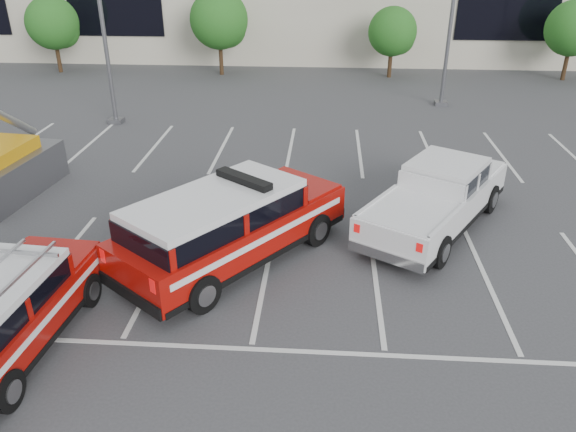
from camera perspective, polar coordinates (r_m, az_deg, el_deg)
name	(u,v)px	position (r m, az deg, el deg)	size (l,w,h in m)	color
ground	(266,274)	(14.00, -2.27, -5.87)	(120.00, 120.00, 0.00)	#3A3A3D
stall_markings	(281,198)	(17.93, -0.75, 1.86)	(23.00, 15.00, 0.01)	silver
tree_left	(54,25)	(37.80, -22.64, 17.49)	(3.07, 3.07, 4.42)	#3F2B19
tree_mid_left	(221,22)	(34.65, -6.84, 19.01)	(3.37, 3.37, 4.85)	#3F2B19
tree_mid_right	(394,33)	(34.35, 10.70, 17.79)	(2.77, 2.77, 3.99)	#3F2B19
tree_right	(574,30)	(36.76, 27.08, 16.46)	(3.07, 3.07, 4.42)	#3F2B19
fire_chief_suv	(231,230)	(14.12, -5.86, -1.45)	(5.62, 6.37, 2.21)	#930C07
white_pickup	(436,203)	(16.39, 14.81, 1.26)	(4.94, 6.23, 1.85)	silver
ladder_suv	(4,318)	(12.54, -26.89, -9.21)	(2.27, 5.03, 1.93)	#930C07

